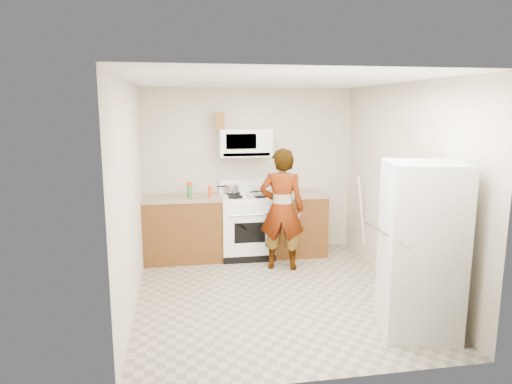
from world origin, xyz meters
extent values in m
plane|color=gray|center=(0.00, 0.00, 0.00)|extent=(3.60, 3.60, 0.00)
cube|color=beige|center=(0.00, 1.79, 1.25)|extent=(3.20, 0.02, 2.50)
cube|color=beige|center=(1.59, 0.00, 1.25)|extent=(0.02, 3.60, 2.50)
cube|color=brown|center=(-1.04, 1.49, 0.45)|extent=(1.12, 0.62, 0.90)
cube|color=gray|center=(-1.04, 1.49, 0.92)|extent=(1.14, 0.64, 0.03)
cube|color=brown|center=(0.68, 1.49, 0.45)|extent=(0.80, 0.62, 0.90)
cube|color=gray|center=(0.68, 1.49, 0.92)|extent=(0.82, 0.64, 0.03)
cube|color=white|center=(-0.10, 1.48, 0.45)|extent=(0.76, 0.65, 0.90)
cube|color=white|center=(-0.10, 1.48, 0.92)|extent=(0.76, 0.62, 0.03)
cube|color=white|center=(-0.10, 1.76, 1.03)|extent=(0.76, 0.08, 0.20)
cube|color=white|center=(-0.10, 1.61, 1.70)|extent=(0.76, 0.38, 0.40)
imported|color=tan|center=(0.30, 0.88, 0.84)|extent=(0.70, 0.56, 1.68)
cube|color=#B9B9B5|center=(1.22, -1.13, 0.85)|extent=(0.85, 0.85, 1.70)
cylinder|color=silver|center=(0.64, 1.65, 1.02)|extent=(0.17, 0.17, 0.17)
cube|color=brown|center=(-0.47, 1.57, 2.02)|extent=(0.15, 0.15, 0.24)
cylinder|color=#AFB0B4|center=(-0.30, 1.65, 1.01)|extent=(0.24, 0.24, 0.11)
cube|color=white|center=(0.03, 1.36, 0.96)|extent=(0.26, 0.18, 0.05)
cylinder|color=#B93B0D|center=(-0.93, 1.39, 1.05)|extent=(0.09, 0.09, 0.23)
cylinder|color=#E84619|center=(-0.64, 1.40, 1.02)|extent=(0.06, 0.06, 0.17)
cylinder|color=#177E39|center=(-0.93, 1.38, 1.02)|extent=(0.07, 0.07, 0.18)
cylinder|color=white|center=(-0.78, 1.38, 0.94)|extent=(0.28, 0.28, 0.01)
cylinder|color=white|center=(1.54, 1.04, 0.63)|extent=(0.25, 0.16, 1.24)
camera|label=1|loc=(-1.09, -5.05, 2.20)|focal=32.00mm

